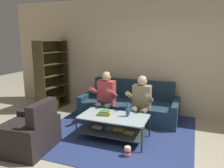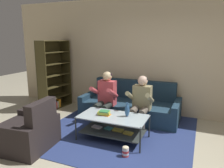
{
  "view_description": "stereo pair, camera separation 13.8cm",
  "coord_description": "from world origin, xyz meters",
  "px_view_note": "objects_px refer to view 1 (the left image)",
  "views": [
    {
      "loc": [
        0.93,
        -3.03,
        1.92
      ],
      "look_at": [
        -0.6,
        0.98,
        1.0
      ],
      "focal_mm": 35.0,
      "sensor_mm": 36.0,
      "label": 1
    },
    {
      "loc": [
        1.06,
        -2.98,
        1.92
      ],
      "look_at": [
        -0.6,
        0.98,
        1.0
      ],
      "focal_mm": 35.0,
      "sensor_mm": 36.0,
      "label": 2
    }
  ],
  "objects_px": {
    "vase": "(128,110)",
    "popcorn_tub": "(127,151)",
    "couch": "(129,106)",
    "bookshelf": "(50,80)",
    "person_seated_right": "(141,101)",
    "armchair": "(28,134)",
    "coffee_table": "(114,124)",
    "person_seated_left": "(105,96)",
    "book_stack": "(105,113)"
  },
  "relations": [
    {
      "from": "person_seated_left",
      "to": "coffee_table",
      "type": "distance_m",
      "value": 0.89
    },
    {
      "from": "book_stack",
      "to": "popcorn_tub",
      "type": "distance_m",
      "value": 0.9
    },
    {
      "from": "coffee_table",
      "to": "armchair",
      "type": "bearing_deg",
      "value": -144.35
    },
    {
      "from": "bookshelf",
      "to": "person_seated_left",
      "type": "bearing_deg",
      "value": -15.44
    },
    {
      "from": "couch",
      "to": "person_seated_right",
      "type": "xyz_separation_m",
      "value": [
        0.41,
        -0.57,
        0.34
      ]
    },
    {
      "from": "couch",
      "to": "armchair",
      "type": "bearing_deg",
      "value": -119.07
    },
    {
      "from": "person_seated_left",
      "to": "bookshelf",
      "type": "xyz_separation_m",
      "value": [
        -1.81,
        0.5,
        0.15
      ]
    },
    {
      "from": "person_seated_left",
      "to": "vase",
      "type": "distance_m",
      "value": 0.93
    },
    {
      "from": "couch",
      "to": "vase",
      "type": "relative_size",
      "value": 8.7
    },
    {
      "from": "popcorn_tub",
      "to": "person_seated_left",
      "type": "bearing_deg",
      "value": 126.98
    },
    {
      "from": "armchair",
      "to": "vase",
      "type": "bearing_deg",
      "value": 33.21
    },
    {
      "from": "armchair",
      "to": "book_stack",
      "type": "bearing_deg",
      "value": 39.7
    },
    {
      "from": "book_stack",
      "to": "couch",
      "type": "bearing_deg",
      "value": 84.46
    },
    {
      "from": "popcorn_tub",
      "to": "vase",
      "type": "bearing_deg",
      "value": 106.8
    },
    {
      "from": "vase",
      "to": "book_stack",
      "type": "height_order",
      "value": "vase"
    },
    {
      "from": "couch",
      "to": "bookshelf",
      "type": "xyz_separation_m",
      "value": [
        -2.22,
        -0.07,
        0.51
      ]
    },
    {
      "from": "couch",
      "to": "bookshelf",
      "type": "relative_size",
      "value": 1.26
    },
    {
      "from": "person_seated_right",
      "to": "bookshelf",
      "type": "xyz_separation_m",
      "value": [
        -2.63,
        0.5,
        0.17
      ]
    },
    {
      "from": "couch",
      "to": "popcorn_tub",
      "type": "relative_size",
      "value": 12.54
    },
    {
      "from": "popcorn_tub",
      "to": "armchair",
      "type": "bearing_deg",
      "value": -167.12
    },
    {
      "from": "bookshelf",
      "to": "popcorn_tub",
      "type": "bearing_deg",
      "value": -32.0
    },
    {
      "from": "person_seated_right",
      "to": "armchair",
      "type": "height_order",
      "value": "person_seated_right"
    },
    {
      "from": "vase",
      "to": "popcorn_tub",
      "type": "distance_m",
      "value": 0.8
    },
    {
      "from": "couch",
      "to": "popcorn_tub",
      "type": "bearing_deg",
      "value": -74.48
    },
    {
      "from": "bookshelf",
      "to": "armchair",
      "type": "relative_size",
      "value": 1.93
    },
    {
      "from": "person_seated_left",
      "to": "bookshelf",
      "type": "distance_m",
      "value": 1.89
    },
    {
      "from": "book_stack",
      "to": "bookshelf",
      "type": "xyz_separation_m",
      "value": [
        -2.1,
        1.19,
        0.28
      ]
    },
    {
      "from": "coffee_table",
      "to": "bookshelf",
      "type": "relative_size",
      "value": 0.69
    },
    {
      "from": "vase",
      "to": "popcorn_tub",
      "type": "relative_size",
      "value": 1.44
    },
    {
      "from": "person_seated_left",
      "to": "book_stack",
      "type": "relative_size",
      "value": 4.59
    },
    {
      "from": "bookshelf",
      "to": "book_stack",
      "type": "bearing_deg",
      "value": -29.53
    },
    {
      "from": "person_seated_right",
      "to": "armchair",
      "type": "bearing_deg",
      "value": -135.51
    },
    {
      "from": "couch",
      "to": "popcorn_tub",
      "type": "height_order",
      "value": "couch"
    },
    {
      "from": "popcorn_tub",
      "to": "bookshelf",
      "type": "bearing_deg",
      "value": 148.0
    },
    {
      "from": "armchair",
      "to": "popcorn_tub",
      "type": "distance_m",
      "value": 1.74
    },
    {
      "from": "armchair",
      "to": "coffee_table",
      "type": "bearing_deg",
      "value": 35.65
    },
    {
      "from": "couch",
      "to": "person_seated_right",
      "type": "distance_m",
      "value": 0.78
    },
    {
      "from": "coffee_table",
      "to": "bookshelf",
      "type": "xyz_separation_m",
      "value": [
        -2.28,
        1.18,
        0.48
      ]
    },
    {
      "from": "book_stack",
      "to": "popcorn_tub",
      "type": "height_order",
      "value": "book_stack"
    },
    {
      "from": "armchair",
      "to": "popcorn_tub",
      "type": "bearing_deg",
      "value": 12.88
    },
    {
      "from": "person_seated_left",
      "to": "coffee_table",
      "type": "xyz_separation_m",
      "value": [
        0.47,
        -0.68,
        -0.33
      ]
    },
    {
      "from": "couch",
      "to": "bookshelf",
      "type": "bearing_deg",
      "value": -178.19
    },
    {
      "from": "bookshelf",
      "to": "coffee_table",
      "type": "bearing_deg",
      "value": -27.34
    },
    {
      "from": "vase",
      "to": "bookshelf",
      "type": "height_order",
      "value": "bookshelf"
    },
    {
      "from": "couch",
      "to": "person_seated_right",
      "type": "bearing_deg",
      "value": -54.55
    },
    {
      "from": "person_seated_right",
      "to": "coffee_table",
      "type": "height_order",
      "value": "person_seated_right"
    },
    {
      "from": "bookshelf",
      "to": "armchair",
      "type": "bearing_deg",
      "value": -63.74
    },
    {
      "from": "person_seated_left",
      "to": "book_stack",
      "type": "xyz_separation_m",
      "value": [
        0.29,
        -0.69,
        -0.13
      ]
    },
    {
      "from": "couch",
      "to": "popcorn_tub",
      "type": "distance_m",
      "value": 1.84
    },
    {
      "from": "bookshelf",
      "to": "popcorn_tub",
      "type": "height_order",
      "value": "bookshelf"
    }
  ]
}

